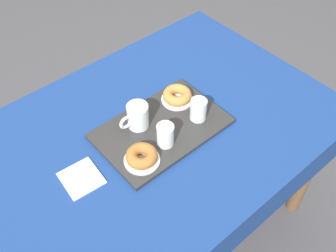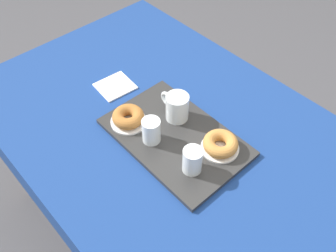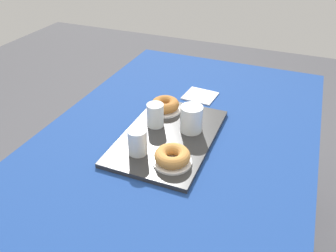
{
  "view_description": "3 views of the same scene",
  "coord_description": "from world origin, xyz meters",
  "px_view_note": "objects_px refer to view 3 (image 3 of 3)",
  "views": [
    {
      "loc": [
        0.56,
        0.77,
        1.81
      ],
      "look_at": [
        -0.07,
        0.04,
        0.75
      ],
      "focal_mm": 41.69,
      "sensor_mm": 36.0,
      "label": 1
    },
    {
      "loc": [
        -0.63,
        0.58,
        1.69
      ],
      "look_at": [
        -0.02,
        0.03,
        0.77
      ],
      "focal_mm": 39.85,
      "sensor_mm": 36.0,
      "label": 2
    },
    {
      "loc": [
        -0.96,
        -0.35,
        1.42
      ],
      "look_at": [
        -0.03,
        0.03,
        0.76
      ],
      "focal_mm": 36.28,
      "sensor_mm": 36.0,
      "label": 3
    }
  ],
  "objects_px": {
    "water_glass_near": "(138,143)",
    "donut_plate_right": "(165,110)",
    "donut_plate_left": "(172,162)",
    "sugar_donut_right": "(165,104)",
    "paper_napkin": "(200,96)",
    "sugar_donut_left": "(172,156)",
    "water_glass_far": "(155,116)",
    "tea_mug_left": "(192,119)",
    "dining_table": "(179,152)",
    "serving_tray": "(169,137)"
  },
  "relations": [
    {
      "from": "water_glass_near",
      "to": "dining_table",
      "type": "bearing_deg",
      "value": -22.44
    },
    {
      "from": "sugar_donut_left",
      "to": "water_glass_near",
      "type": "bearing_deg",
      "value": 87.78
    },
    {
      "from": "dining_table",
      "to": "donut_plate_right",
      "type": "relative_size",
      "value": 11.61
    },
    {
      "from": "water_glass_near",
      "to": "paper_napkin",
      "type": "relative_size",
      "value": 0.67
    },
    {
      "from": "sugar_donut_left",
      "to": "serving_tray",
      "type": "bearing_deg",
      "value": 26.46
    },
    {
      "from": "water_glass_near",
      "to": "serving_tray",
      "type": "bearing_deg",
      "value": -21.89
    },
    {
      "from": "water_glass_near",
      "to": "donut_plate_right",
      "type": "relative_size",
      "value": 0.7
    },
    {
      "from": "sugar_donut_left",
      "to": "paper_napkin",
      "type": "bearing_deg",
      "value": 7.28
    },
    {
      "from": "tea_mug_left",
      "to": "donut_plate_right",
      "type": "bearing_deg",
      "value": 56.69
    },
    {
      "from": "dining_table",
      "to": "serving_tray",
      "type": "relative_size",
      "value": 3.06
    },
    {
      "from": "dining_table",
      "to": "donut_plate_right",
      "type": "xyz_separation_m",
      "value": [
        0.1,
        0.1,
        0.11
      ]
    },
    {
      "from": "water_glass_near",
      "to": "sugar_donut_right",
      "type": "bearing_deg",
      "value": 4.59
    },
    {
      "from": "serving_tray",
      "to": "water_glass_far",
      "type": "xyz_separation_m",
      "value": [
        0.04,
        0.07,
        0.05
      ]
    },
    {
      "from": "dining_table",
      "to": "donut_plate_left",
      "type": "bearing_deg",
      "value": -166.12
    },
    {
      "from": "donut_plate_right",
      "to": "dining_table",
      "type": "bearing_deg",
      "value": -135.79
    },
    {
      "from": "donut_plate_left",
      "to": "sugar_donut_right",
      "type": "relative_size",
      "value": 1.14
    },
    {
      "from": "dining_table",
      "to": "water_glass_near",
      "type": "xyz_separation_m",
      "value": [
        -0.18,
        0.08,
        0.14
      ]
    },
    {
      "from": "water_glass_far",
      "to": "donut_plate_left",
      "type": "distance_m",
      "value": 0.23
    },
    {
      "from": "water_glass_near",
      "to": "paper_napkin",
      "type": "distance_m",
      "value": 0.48
    },
    {
      "from": "sugar_donut_right",
      "to": "paper_napkin",
      "type": "relative_size",
      "value": 0.84
    },
    {
      "from": "dining_table",
      "to": "donut_plate_right",
      "type": "height_order",
      "value": "donut_plate_right"
    },
    {
      "from": "donut_plate_right",
      "to": "paper_napkin",
      "type": "xyz_separation_m",
      "value": [
        0.19,
        -0.08,
        -0.02
      ]
    },
    {
      "from": "water_glass_near",
      "to": "donut_plate_right",
      "type": "xyz_separation_m",
      "value": [
        0.29,
        0.02,
        -0.04
      ]
    },
    {
      "from": "dining_table",
      "to": "donut_plate_left",
      "type": "distance_m",
      "value": 0.22
    },
    {
      "from": "dining_table",
      "to": "water_glass_near",
      "type": "bearing_deg",
      "value": 157.56
    },
    {
      "from": "water_glass_far",
      "to": "paper_napkin",
      "type": "bearing_deg",
      "value": -13.92
    },
    {
      "from": "dining_table",
      "to": "sugar_donut_right",
      "type": "relative_size",
      "value": 13.21
    },
    {
      "from": "sugar_donut_left",
      "to": "donut_plate_right",
      "type": "relative_size",
      "value": 0.91
    },
    {
      "from": "serving_tray",
      "to": "donut_plate_right",
      "type": "bearing_deg",
      "value": 26.77
    },
    {
      "from": "serving_tray",
      "to": "donut_plate_left",
      "type": "height_order",
      "value": "donut_plate_left"
    },
    {
      "from": "donut_plate_left",
      "to": "sugar_donut_left",
      "type": "distance_m",
      "value": 0.02
    },
    {
      "from": "tea_mug_left",
      "to": "water_glass_near",
      "type": "xyz_separation_m",
      "value": [
        -0.19,
        0.12,
        -0.01
      ]
    },
    {
      "from": "water_glass_near",
      "to": "paper_napkin",
      "type": "height_order",
      "value": "water_glass_near"
    },
    {
      "from": "water_glass_far",
      "to": "donut_plate_left",
      "type": "xyz_separation_m",
      "value": [
        -0.18,
        -0.14,
        -0.04
      ]
    },
    {
      "from": "dining_table",
      "to": "tea_mug_left",
      "type": "distance_m",
      "value": 0.16
    },
    {
      "from": "donut_plate_left",
      "to": "sugar_donut_left",
      "type": "relative_size",
      "value": 1.1
    },
    {
      "from": "serving_tray",
      "to": "sugar_donut_right",
      "type": "bearing_deg",
      "value": 26.77
    },
    {
      "from": "donut_plate_right",
      "to": "paper_napkin",
      "type": "height_order",
      "value": "donut_plate_right"
    },
    {
      "from": "donut_plate_right",
      "to": "sugar_donut_right",
      "type": "distance_m",
      "value": 0.02
    },
    {
      "from": "water_glass_far",
      "to": "paper_napkin",
      "type": "xyz_separation_m",
      "value": [
        0.3,
        -0.08,
        -0.05
      ]
    },
    {
      "from": "donut_plate_left",
      "to": "sugar_donut_right",
      "type": "bearing_deg",
      "value": 26.62
    },
    {
      "from": "sugar_donut_left",
      "to": "donut_plate_right",
      "type": "xyz_separation_m",
      "value": [
        0.29,
        0.15,
        -0.02
      ]
    },
    {
      "from": "donut_plate_right",
      "to": "water_glass_far",
      "type": "bearing_deg",
      "value": -175.88
    },
    {
      "from": "water_glass_far",
      "to": "sugar_donut_right",
      "type": "xyz_separation_m",
      "value": [
        0.11,
        0.01,
        -0.01
      ]
    },
    {
      "from": "donut_plate_left",
      "to": "paper_napkin",
      "type": "relative_size",
      "value": 0.96
    },
    {
      "from": "tea_mug_left",
      "to": "water_glass_near",
      "type": "distance_m",
      "value": 0.23
    },
    {
      "from": "donut_plate_left",
      "to": "paper_napkin",
      "type": "bearing_deg",
      "value": 7.28
    },
    {
      "from": "donut_plate_left",
      "to": "donut_plate_right",
      "type": "distance_m",
      "value": 0.32
    },
    {
      "from": "dining_table",
      "to": "paper_napkin",
      "type": "distance_m",
      "value": 0.31
    },
    {
      "from": "water_glass_far",
      "to": "water_glass_near",
      "type": "bearing_deg",
      "value": -175.1
    }
  ]
}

